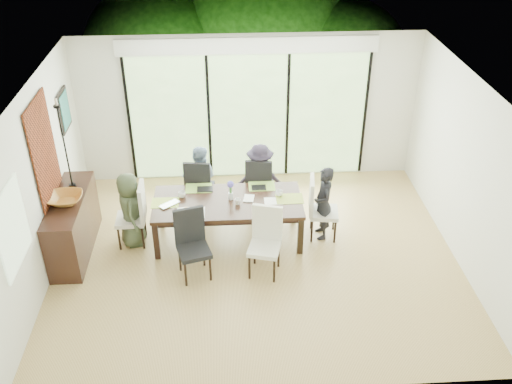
{
  "coord_description": "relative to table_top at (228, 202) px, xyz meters",
  "views": [
    {
      "loc": [
        -0.44,
        -6.86,
        5.37
      ],
      "look_at": [
        0.0,
        0.25,
        1.0
      ],
      "focal_mm": 40.0,
      "sensor_mm": 36.0,
      "label": 1
    }
  ],
  "objects": [
    {
      "name": "placemat_far_l",
      "position": [
        -0.45,
        0.4,
        0.03
      ],
      "size": [
        0.42,
        0.3,
        0.01
      ],
      "primitive_type": "cube",
      "color": "#7BA73B",
      "rests_on": "table_top"
    },
    {
      "name": "glass_doors",
      "position": [
        0.42,
        1.98,
        0.52
      ],
      "size": [
        4.2,
        0.02,
        2.3
      ],
      "primitive_type": "cube",
      "color": "#598C3F",
      "rests_on": "wall_back"
    },
    {
      "name": "art_frame",
      "position": [
        -2.55,
        1.21,
        1.07
      ],
      "size": [
        0.03,
        0.55,
        0.65
      ],
      "primitive_type": "cube",
      "color": "black",
      "rests_on": "wall_left"
    },
    {
      "name": "platter_base",
      "position": [
        -0.55,
        -0.3,
        0.05
      ],
      "size": [
        0.25,
        0.25,
        0.02
      ],
      "primitive_type": "cube",
      "color": "white",
      "rests_on": "table_top"
    },
    {
      "name": "placemat_left",
      "position": [
        -0.95,
        0.0,
        0.03
      ],
      "size": [
        0.42,
        0.3,
        0.01
      ],
      "primitive_type": "cube",
      "color": "#A2BA42",
      "rests_on": "table_top"
    },
    {
      "name": "table_leg_bl",
      "position": [
        -1.08,
        0.43,
        -0.35
      ],
      "size": [
        0.09,
        0.09,
        0.65
      ],
      "primitive_type": "cube",
      "color": "black",
      "rests_on": "floor"
    },
    {
      "name": "rail_top",
      "position": [
        0.42,
        3.71,
        -0.13
      ],
      "size": [
        6.0,
        0.08,
        0.06
      ],
      "primitive_type": "cube",
      "color": "#543324",
      "rests_on": "deck"
    },
    {
      "name": "art_canvas",
      "position": [
        -2.53,
        1.21,
        1.07
      ],
      "size": [
        0.01,
        0.45,
        0.55
      ],
      "primitive_type": "cube",
      "color": "#1A544F",
      "rests_on": "wall_left"
    },
    {
      "name": "blinds_header",
      "position": [
        0.42,
        1.97,
        1.82
      ],
      "size": [
        4.4,
        0.06,
        0.28
      ],
      "primitive_type": "cube",
      "color": "white",
      "rests_on": "wall_back"
    },
    {
      "name": "person_right_end",
      "position": [
        1.48,
        0.0,
        -0.07
      ],
      "size": [
        0.39,
        0.59,
        1.22
      ],
      "primitive_type": "imported",
      "rotation": [
        0.0,
        0.0,
        -1.5
      ],
      "color": "black",
      "rests_on": "floor"
    },
    {
      "name": "person_left_end",
      "position": [
        -1.48,
        0.0,
        -0.07
      ],
      "size": [
        0.43,
        0.61,
        1.22
      ],
      "primitive_type": "imported",
      "rotation": [
        0.0,
        0.0,
        1.7
      ],
      "color": "#3D4830",
      "rests_on": "floor"
    },
    {
      "name": "cup_c",
      "position": [
        0.8,
        0.1,
        0.07
      ],
      "size": [
        0.12,
        0.12,
        0.09
      ],
      "primitive_type": "imported",
      "rotation": [
        0.0,
        0.0,
        3.12
      ],
      "color": "white",
      "rests_on": "table_top"
    },
    {
      "name": "wall_front",
      "position": [
        0.42,
        -3.0,
        0.67
      ],
      "size": [
        6.0,
        0.02,
        2.7
      ],
      "primitive_type": "cube",
      "color": "silver",
      "rests_on": "floor"
    },
    {
      "name": "chair_left_end",
      "position": [
        -1.5,
        0.0,
        -0.16
      ],
      "size": [
        0.44,
        0.44,
        1.04
      ],
      "primitive_type": null,
      "rotation": [
        0.0,
        0.0,
        -1.55
      ],
      "color": "silver",
      "rests_on": "floor"
    },
    {
      "name": "candlestick_pan",
      "position": [
        -2.34,
        0.21,
        1.55
      ],
      "size": [
        0.1,
        0.1,
        0.03
      ],
      "primitive_type": "cylinder",
      "color": "black",
      "rests_on": "sideboard"
    },
    {
      "name": "chair_far_left",
      "position": [
        -0.45,
        0.85,
        -0.16
      ],
      "size": [
        0.49,
        0.49,
        1.04
      ],
      "primitive_type": null,
      "rotation": [
        0.0,
        0.0,
        3.01
      ],
      "color": "black",
      "rests_on": "floor"
    },
    {
      "name": "platter_snacks",
      "position": [
        -0.55,
        -0.3,
        0.06
      ],
      "size": [
        0.19,
        0.19,
        0.01
      ],
      "primitive_type": "cube",
      "color": "orange",
      "rests_on": "table_top"
    },
    {
      "name": "wall_back",
      "position": [
        0.42,
        2.02,
        0.67
      ],
      "size": [
        6.0,
        0.02,
        2.7
      ],
      "primitive_type": "cube",
      "color": "silver",
      "rests_on": "floor"
    },
    {
      "name": "ceiling",
      "position": [
        0.42,
        -0.49,
        2.02
      ],
      "size": [
        6.0,
        5.0,
        0.01
      ],
      "primitive_type": "cube",
      "color": "white",
      "rests_on": "wall_back"
    },
    {
      "name": "tablet_far_r",
      "position": [
        0.5,
        0.35,
        0.04
      ],
      "size": [
        0.23,
        0.16,
        0.01
      ],
      "primitive_type": "cube",
      "color": "black",
      "rests_on": "table_top"
    },
    {
      "name": "table_leg_br",
      "position": [
        1.08,
        0.43,
        -0.35
      ],
      "size": [
        0.09,
        0.09,
        0.65
      ],
      "primitive_type": "cube",
      "color": "black",
      "rests_on": "floor"
    },
    {
      "name": "chair_right_end",
      "position": [
        1.5,
        0.0,
        -0.16
      ],
      "size": [
        0.49,
        0.49,
        1.04
      ],
      "primitive_type": null,
      "rotation": [
        0.0,
        0.0,
        1.45
      ],
      "color": "silver",
      "rests_on": "floor"
    },
    {
      "name": "foliage_mid",
      "position": [
        0.82,
        5.31,
        1.12
      ],
      "size": [
        4.0,
        4.0,
        4.0
      ],
      "primitive_type": "sphere",
      "color": "#14380F",
      "rests_on": "ground"
    },
    {
      "name": "candle",
      "position": [
        -2.34,
        0.21,
        1.62
      ],
      "size": [
        0.04,
        0.04,
        0.1
      ],
      "primitive_type": "cylinder",
      "color": "silver",
      "rests_on": "sideboard"
    },
    {
      "name": "table_leg_fr",
      "position": [
        1.08,
        -0.43,
        -0.35
      ],
      "size": [
        0.09,
        0.09,
        0.65
      ],
      "primitive_type": "cube",
      "color": "black",
      "rests_on": "floor"
    },
    {
      "name": "chair_near_left",
      "position": [
        -0.5,
        -0.87,
        -0.16
      ],
      "size": [
        0.54,
        0.54,
        1.04
      ],
      "primitive_type": null,
      "rotation": [
        0.0,
        0.0,
        0.28
      ],
      "color": "black",
      "rests_on": "floor"
    },
    {
      "name": "table_apron",
      "position": [
        0.0,
        0.0,
        -0.09
      ],
      "size": [
        2.08,
        0.85,
        0.09
      ],
      "primitive_type": "cube",
      "color": "black",
      "rests_on": "floor"
    },
    {
      "name": "hyacinth_stems",
      "position": [
        0.05,
        0.05,
        0.2
      ],
      "size": [
        0.04,
        0.04,
        0.15
      ],
      "primitive_type": "cylinder",
      "color": "#337226",
      "rests_on": "table_top"
    },
    {
      "name": "wall_left",
      "position": [
        -2.59,
        -0.49,
        0.67
      ],
      "size": [
        0.02,
        5.0,
        2.7
      ],
      "primitive_type": "cube",
      "color": "white",
      "rests_on": "floor"
    },
    {
      "name": "floor",
      "position": [
        0.42,
        -0.49,
        -0.69
      ],
      "size": [
        6.0,
        5.0,
        0.01
      ],
      "primitive_type": "cube",
      "color": "olive",
      "rests_on": "ground"
    },
    {
      "name": "placemat_far_r",
      "position": [
        0.55,
        0.4,
        0.03
      ],
      "size": [
        0.42,
        0.3,
        0.01
      ],
      "primitive_type": "cube",
      "color": "#7DA83C",
      "rests_on": "table_top"
    },
    {
      "name": "chair_far_right",
      "position": [
        0.55,
        0.85,
        -0.16
      ],
      "size": [
        0.5,
        0.5,
        1.04
      ],
      "primitive_type": null,
      "rotation": [
        0.0,
        0.0,
        2.98
      ],
      "color": "black",
      "rests_on": "floor"
    },
    {
      "name": "placemat_right",
      "position": [
        0.95,
        0.0,
        0.03
      ],
      "size": [
        0.42,
        0.3,
        0.01
      ],
      "primitive_type": "cube",
      "color": "#8F9F39",
      "rests_on": "table_top"
    },
    {
      "name": "wall_right",
      "position": [
        3.43,
        -0.49,
        0.67
      ],
      "size": [
        0.02,
        5.0,
        2.7
      ],
      "primitive_type": "cube",
      "color": "beige",
      "rests_on": "floor"
    },
    {
      "name": "mullion_d",
      "position": [
        2.52,
        1.97,
        0.52
      ],
      "size": [
        0.05,
        0.04,
        2.3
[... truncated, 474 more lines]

